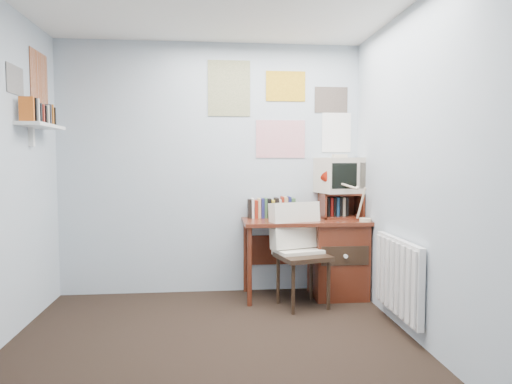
{
  "coord_description": "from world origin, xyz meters",
  "views": [
    {
      "loc": [
        -0.01,
        -2.85,
        1.34
      ],
      "look_at": [
        0.37,
        0.97,
        1.07
      ],
      "focal_mm": 32.0,
      "sensor_mm": 36.0,
      "label": 1
    }
  ],
  "objects_px": {
    "desk_chair": "(303,257)",
    "crt_tv": "(340,174)",
    "desk": "(332,255)",
    "wall_shelf": "(41,126)",
    "desk_lamp": "(366,199)",
    "tv_riser": "(341,205)",
    "radiator": "(399,277)"
  },
  "relations": [
    {
      "from": "desk_chair",
      "to": "crt_tv",
      "type": "relative_size",
      "value": 2.27
    },
    {
      "from": "desk_chair",
      "to": "crt_tv",
      "type": "distance_m",
      "value": 0.97
    },
    {
      "from": "desk",
      "to": "wall_shelf",
      "type": "bearing_deg",
      "value": -171.6
    },
    {
      "from": "desk_lamp",
      "to": "tv_riser",
      "type": "height_order",
      "value": "desk_lamp"
    },
    {
      "from": "desk",
      "to": "desk_lamp",
      "type": "distance_m",
      "value": 0.65
    },
    {
      "from": "desk_lamp",
      "to": "desk",
      "type": "bearing_deg",
      "value": 157.17
    },
    {
      "from": "desk_chair",
      "to": "wall_shelf",
      "type": "distance_m",
      "value": 2.51
    },
    {
      "from": "desk",
      "to": "radiator",
      "type": "bearing_deg",
      "value": -72.76
    },
    {
      "from": "desk_lamp",
      "to": "wall_shelf",
      "type": "distance_m",
      "value": 2.92
    },
    {
      "from": "desk_chair",
      "to": "desk_lamp",
      "type": "xyz_separation_m",
      "value": [
        0.62,
        0.11,
        0.51
      ]
    },
    {
      "from": "tv_riser",
      "to": "wall_shelf",
      "type": "xyz_separation_m",
      "value": [
        -2.69,
        -0.49,
        0.74
      ]
    },
    {
      "from": "crt_tv",
      "to": "radiator",
      "type": "relative_size",
      "value": 0.51
    },
    {
      "from": "desk_chair",
      "to": "wall_shelf",
      "type": "relative_size",
      "value": 1.49
    },
    {
      "from": "desk",
      "to": "tv_riser",
      "type": "relative_size",
      "value": 3.0
    },
    {
      "from": "crt_tv",
      "to": "desk_chair",
      "type": "bearing_deg",
      "value": -148.73
    },
    {
      "from": "tv_riser",
      "to": "radiator",
      "type": "height_order",
      "value": "tv_riser"
    },
    {
      "from": "crt_tv",
      "to": "wall_shelf",
      "type": "xyz_separation_m",
      "value": [
        -2.68,
        -0.51,
        0.42
      ]
    },
    {
      "from": "desk_lamp",
      "to": "tv_riser",
      "type": "bearing_deg",
      "value": 129.36
    },
    {
      "from": "radiator",
      "to": "wall_shelf",
      "type": "bearing_deg",
      "value": 169.11
    },
    {
      "from": "desk_lamp",
      "to": "radiator",
      "type": "distance_m",
      "value": 0.92
    },
    {
      "from": "radiator",
      "to": "wall_shelf",
      "type": "distance_m",
      "value": 3.15
    },
    {
      "from": "tv_riser",
      "to": "wall_shelf",
      "type": "relative_size",
      "value": 0.65
    },
    {
      "from": "desk_chair",
      "to": "crt_tv",
      "type": "xyz_separation_m",
      "value": [
        0.46,
        0.44,
        0.74
      ]
    },
    {
      "from": "desk_lamp",
      "to": "crt_tv",
      "type": "xyz_separation_m",
      "value": [
        -0.16,
        0.33,
        0.23
      ]
    },
    {
      "from": "desk",
      "to": "desk_lamp",
      "type": "xyz_separation_m",
      "value": [
        0.27,
        -0.2,
        0.56
      ]
    },
    {
      "from": "crt_tv",
      "to": "wall_shelf",
      "type": "distance_m",
      "value": 2.76
    },
    {
      "from": "desk",
      "to": "desk_chair",
      "type": "xyz_separation_m",
      "value": [
        -0.35,
        -0.3,
        0.06
      ]
    },
    {
      "from": "wall_shelf",
      "to": "desk",
      "type": "bearing_deg",
      "value": 8.4
    },
    {
      "from": "wall_shelf",
      "to": "crt_tv",
      "type": "bearing_deg",
      "value": 10.78
    },
    {
      "from": "desk",
      "to": "radiator",
      "type": "relative_size",
      "value": 1.5
    },
    {
      "from": "desk",
      "to": "wall_shelf",
      "type": "xyz_separation_m",
      "value": [
        -2.57,
        -0.38,
        1.21
      ]
    },
    {
      "from": "tv_riser",
      "to": "desk",
      "type": "bearing_deg",
      "value": -137.04
    }
  ]
}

